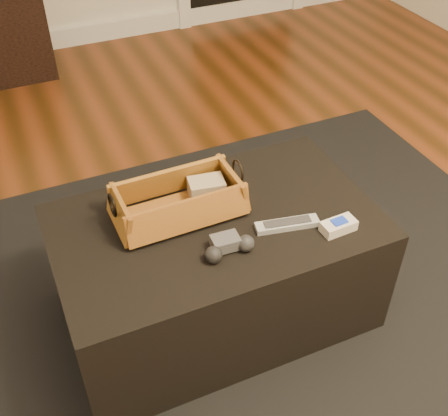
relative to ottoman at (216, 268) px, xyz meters
name	(u,v)px	position (x,y,z in m)	size (l,w,h in m)	color
floor	(238,380)	(-0.05, -0.28, -0.23)	(5.00, 5.50, 0.01)	brown
baseboard	(62,38)	(-0.05, 2.45, -0.16)	(5.00, 0.04, 0.12)	white
area_rug	(222,320)	(0.00, -0.05, -0.22)	(2.60, 2.00, 0.01)	black
ottoman	(216,268)	(0.00, 0.00, 0.00)	(1.00, 0.60, 0.42)	black
tv_remote	(174,212)	(-0.11, 0.06, 0.24)	(0.21, 0.05, 0.02)	black
cloth_bundle	(206,188)	(0.02, 0.11, 0.25)	(0.11, 0.08, 0.06)	tan
wicker_basket	(178,202)	(-0.09, 0.08, 0.26)	(0.41, 0.22, 0.14)	#AA6526
game_controller	(228,246)	(-0.02, -0.14, 0.24)	(0.16, 0.09, 0.05)	#444548
silver_remote	(287,224)	(0.19, -0.11, 0.22)	(0.20, 0.08, 0.02)	#B5B7BD
cream_gadget	(338,226)	(0.32, -0.19, 0.23)	(0.11, 0.06, 0.04)	beige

